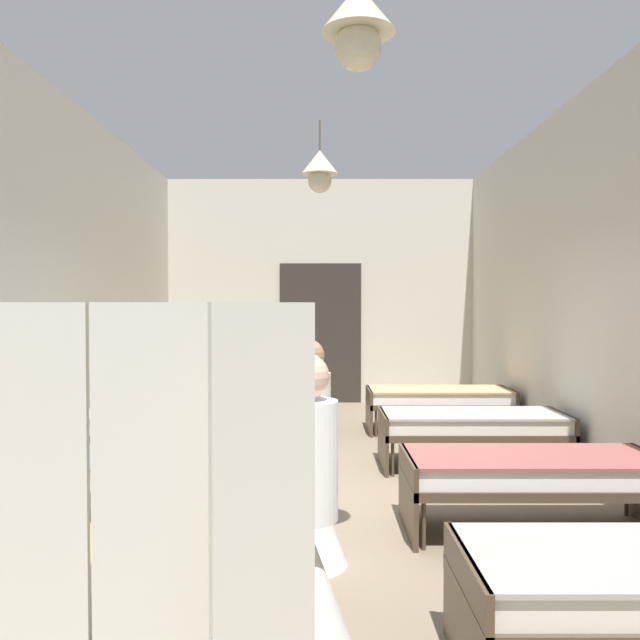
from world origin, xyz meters
TOP-DOWN VIEW (x-y plane):
  - ground_plane at (0.00, 0.00)m, footprint 5.85×11.46m
  - room_shell at (0.00, 1.17)m, footprint 5.65×11.06m
  - bed_left_row_1 at (-1.58, -0.95)m, footprint 1.90×0.84m
  - bed_right_row_1 at (1.58, -0.95)m, footprint 1.90×0.84m
  - bed_left_row_2 at (-1.58, 0.95)m, footprint 1.90×0.84m
  - bed_right_row_2 at (1.58, 0.95)m, footprint 1.90×0.84m
  - bed_left_row_3 at (-1.58, 2.85)m, footprint 1.90×0.84m
  - bed_right_row_3 at (1.58, 2.85)m, footprint 1.90×0.84m
  - nurse_near_aisle at (-0.09, -1.56)m, footprint 0.52×0.52m
  - nurse_mid_aisle at (-0.07, -2.76)m, footprint 0.52×0.52m
  - patient_seated_primary at (-1.23, 1.01)m, footprint 0.44×0.44m
  - potted_plant at (-0.18, 3.11)m, footprint 0.66×0.66m
  - privacy_screen at (-0.63, -3.41)m, footprint 1.23×0.27m

SIDE VIEW (x-z plane):
  - ground_plane at x=0.00m, z-range -0.10..0.00m
  - bed_left_row_1 at x=-1.58m, z-range 0.15..0.73m
  - bed_right_row_1 at x=1.58m, z-range 0.15..0.73m
  - bed_left_row_2 at x=-1.58m, z-range 0.15..0.73m
  - bed_right_row_2 at x=1.58m, z-range 0.15..0.73m
  - bed_left_row_3 at x=-1.58m, z-range 0.15..0.73m
  - bed_right_row_3 at x=1.58m, z-range 0.15..0.73m
  - nurse_near_aisle at x=-0.09m, z-range -0.21..1.27m
  - nurse_mid_aisle at x=-0.07m, z-range -0.21..1.27m
  - privacy_screen at x=-0.63m, z-range 0.00..1.70m
  - patient_seated_primary at x=-1.23m, z-range 0.47..1.27m
  - potted_plant at x=-0.18m, z-range 0.20..1.58m
  - room_shell at x=0.00m, z-range 0.00..3.86m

